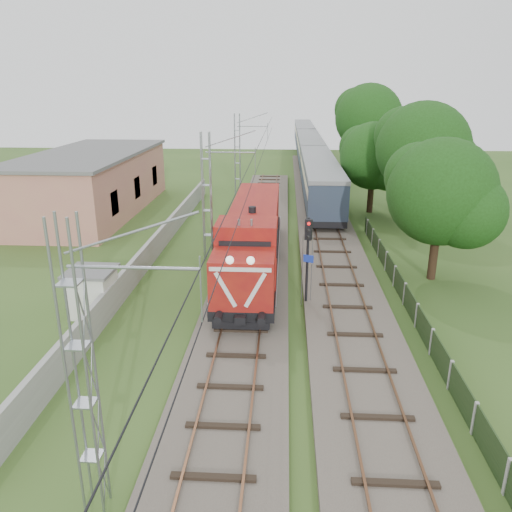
# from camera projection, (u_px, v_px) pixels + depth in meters

# --- Properties ---
(ground) EXTENTS (140.00, 140.00, 0.00)m
(ground) POSITION_uv_depth(u_px,v_px,m) (238.00, 355.00, 20.73)
(ground) COLOR #32501E
(ground) RESTS_ON ground
(track_main) EXTENTS (4.20, 70.00, 0.45)m
(track_main) POSITION_uv_depth(u_px,v_px,m) (250.00, 287.00, 27.28)
(track_main) COLOR #6B6054
(track_main) RESTS_ON ground
(track_side) EXTENTS (4.20, 80.00, 0.45)m
(track_side) POSITION_uv_depth(u_px,v_px,m) (325.00, 225.00, 39.27)
(track_side) COLOR #6B6054
(track_side) RESTS_ON ground
(catenary) EXTENTS (3.31, 70.00, 8.00)m
(catenary) POSITION_uv_depth(u_px,v_px,m) (208.00, 197.00, 30.91)
(catenary) COLOR gray
(catenary) RESTS_ON ground
(boundary_wall) EXTENTS (0.25, 40.00, 1.50)m
(boundary_wall) POSITION_uv_depth(u_px,v_px,m) (155.00, 247.00, 32.18)
(boundary_wall) COLOR #9E9E99
(boundary_wall) RESTS_ON ground
(station_building) EXTENTS (8.40, 20.40, 5.22)m
(station_building) POSITION_uv_depth(u_px,v_px,m) (92.00, 182.00, 43.37)
(station_building) COLOR tan
(station_building) RESTS_ON ground
(fence) EXTENTS (0.12, 32.00, 1.20)m
(fence) POSITION_uv_depth(u_px,v_px,m) (417.00, 315.00, 22.92)
(fence) COLOR black
(fence) RESTS_ON ground
(locomotive) EXTENTS (2.95, 16.83, 4.27)m
(locomotive) POSITION_uv_depth(u_px,v_px,m) (253.00, 237.00, 29.18)
(locomotive) COLOR black
(locomotive) RESTS_ON ground
(coach_rake) EXTENTS (3.02, 67.25, 3.49)m
(coach_rake) POSITION_uv_depth(u_px,v_px,m) (309.00, 148.00, 67.78)
(coach_rake) COLOR black
(coach_rake) RESTS_ON ground
(signal_post) EXTENTS (0.49, 0.40, 4.64)m
(signal_post) POSITION_uv_depth(u_px,v_px,m) (308.00, 247.00, 24.19)
(signal_post) COLOR black
(signal_post) RESTS_ON ground
(relay_hut) EXTENTS (2.25, 2.25, 2.27)m
(relay_hut) POSITION_uv_depth(u_px,v_px,m) (93.00, 292.00, 24.17)
(relay_hut) COLOR silver
(relay_hut) RESTS_ON ground
(tree_a) EXTENTS (6.21, 5.91, 8.05)m
(tree_a) POSITION_uv_depth(u_px,v_px,m) (443.00, 193.00, 27.28)
(tree_a) COLOR #372216
(tree_a) RESTS_ON ground
(tree_b) EXTENTS (7.40, 7.05, 9.59)m
(tree_b) POSITION_uv_depth(u_px,v_px,m) (424.00, 150.00, 37.71)
(tree_b) COLOR #372216
(tree_b) RESTS_ON ground
(tree_c) EXTENTS (5.99, 5.71, 7.77)m
(tree_c) POSITION_uv_depth(u_px,v_px,m) (374.00, 157.00, 42.44)
(tree_c) COLOR #372216
(tree_c) RESTS_ON ground
(tree_d) EXTENTS (8.42, 8.02, 10.92)m
(tree_d) POSITION_uv_depth(u_px,v_px,m) (369.00, 118.00, 60.02)
(tree_d) COLOR #372216
(tree_d) RESTS_ON ground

